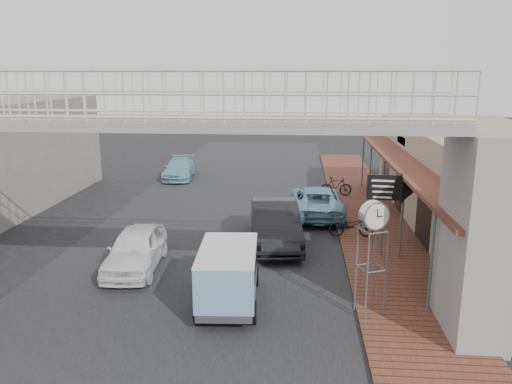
% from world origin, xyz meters
% --- Properties ---
extents(ground, '(120.00, 120.00, 0.00)m').
position_xyz_m(ground, '(0.00, 0.00, 0.00)').
color(ground, black).
rests_on(ground, ground).
extents(road_strip, '(10.00, 60.00, 0.01)m').
position_xyz_m(road_strip, '(0.00, 0.00, 0.01)').
color(road_strip, black).
rests_on(road_strip, ground).
extents(sidewalk, '(3.00, 40.00, 0.10)m').
position_xyz_m(sidewalk, '(6.50, 3.00, 0.05)').
color(sidewalk, brown).
rests_on(sidewalk, ground).
extents(shophouse_row, '(7.20, 18.00, 4.00)m').
position_xyz_m(shophouse_row, '(10.97, 4.00, 2.01)').
color(shophouse_row, gray).
rests_on(shophouse_row, ground).
extents(footbridge, '(16.40, 2.40, 6.34)m').
position_xyz_m(footbridge, '(0.00, -4.00, 3.18)').
color(footbridge, gray).
rests_on(footbridge, ground).
extents(white_hatchback, '(1.85, 4.02, 1.34)m').
position_xyz_m(white_hatchback, '(-1.90, -0.62, 0.67)').
color(white_hatchback, white).
rests_on(white_hatchback, ground).
extents(dark_sedan, '(2.29, 4.99, 1.59)m').
position_xyz_m(dark_sedan, '(2.54, 2.21, 0.79)').
color(dark_sedan, black).
rests_on(dark_sedan, ground).
extents(angkot_curb, '(2.36, 4.94, 1.36)m').
position_xyz_m(angkot_curb, '(4.20, 6.14, 0.68)').
color(angkot_curb, '#6799B3').
rests_on(angkot_curb, ground).
extents(angkot_far, '(2.04, 4.23, 1.19)m').
position_xyz_m(angkot_far, '(-3.91, 13.73, 0.59)').
color(angkot_far, '#6BABBA').
rests_on(angkot_far, ground).
extents(angkot_van, '(1.78, 3.54, 1.69)m').
position_xyz_m(angkot_van, '(1.50, -2.92, 1.07)').
color(angkot_van, black).
rests_on(angkot_van, ground).
extents(motorcycle_near, '(1.79, 0.74, 0.92)m').
position_xyz_m(motorcycle_near, '(5.46, 3.03, 0.56)').
color(motorcycle_near, black).
rests_on(motorcycle_near, sidewalk).
extents(motorcycle_far, '(1.65, 0.56, 0.97)m').
position_xyz_m(motorcycle_far, '(5.30, 9.63, 0.59)').
color(motorcycle_far, black).
rests_on(motorcycle_far, sidewalk).
extents(street_clock, '(0.79, 0.76, 3.06)m').
position_xyz_m(street_clock, '(5.30, -3.31, 2.64)').
color(street_clock, '#59595B').
rests_on(street_clock, sidewalk).
extents(arrow_sign, '(1.72, 1.10, 2.93)m').
position_xyz_m(arrow_sign, '(6.99, 1.07, 2.47)').
color(arrow_sign, '#59595B').
rests_on(arrow_sign, sidewalk).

